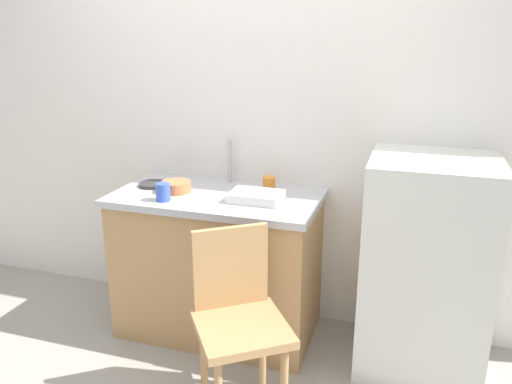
{
  "coord_description": "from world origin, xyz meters",
  "views": [
    {
      "loc": [
        0.94,
        -1.87,
        1.73
      ],
      "look_at": [
        0.15,
        0.6,
        0.92
      ],
      "focal_mm": 35.18,
      "sensor_mm": 36.0,
      "label": 1
    }
  ],
  "objects_px": {
    "hotplate": "(153,184)",
    "cup_orange": "(269,183)",
    "dish_tray": "(256,196)",
    "refrigerator": "(425,267)",
    "chair": "(238,316)",
    "terracotta_bowl": "(176,187)",
    "cup_blue": "(163,192)"
  },
  "relations": [
    {
      "from": "chair",
      "to": "dish_tray",
      "type": "bearing_deg",
      "value": 63.92
    },
    {
      "from": "refrigerator",
      "to": "dish_tray",
      "type": "distance_m",
      "value": 0.96
    },
    {
      "from": "refrigerator",
      "to": "dish_tray",
      "type": "bearing_deg",
      "value": -176.21
    },
    {
      "from": "dish_tray",
      "to": "chair",
      "type": "bearing_deg",
      "value": -80.53
    },
    {
      "from": "dish_tray",
      "to": "cup_blue",
      "type": "height_order",
      "value": "cup_blue"
    },
    {
      "from": "hotplate",
      "to": "cup_blue",
      "type": "bearing_deg",
      "value": -50.68
    },
    {
      "from": "dish_tray",
      "to": "hotplate",
      "type": "xyz_separation_m",
      "value": [
        -0.67,
        0.08,
        -0.02
      ]
    },
    {
      "from": "chair",
      "to": "terracotta_bowl",
      "type": "xyz_separation_m",
      "value": [
        -0.58,
        0.58,
        0.4
      ]
    },
    {
      "from": "dish_tray",
      "to": "terracotta_bowl",
      "type": "bearing_deg",
      "value": 178.21
    },
    {
      "from": "chair",
      "to": "terracotta_bowl",
      "type": "relative_size",
      "value": 5.2
    },
    {
      "from": "terracotta_bowl",
      "to": "cup_blue",
      "type": "relative_size",
      "value": 1.75
    },
    {
      "from": "hotplate",
      "to": "cup_blue",
      "type": "relative_size",
      "value": 1.74
    },
    {
      "from": "dish_tray",
      "to": "terracotta_bowl",
      "type": "distance_m",
      "value": 0.49
    },
    {
      "from": "hotplate",
      "to": "cup_orange",
      "type": "height_order",
      "value": "cup_orange"
    },
    {
      "from": "hotplate",
      "to": "cup_orange",
      "type": "xyz_separation_m",
      "value": [
        0.68,
        0.14,
        0.03
      ]
    },
    {
      "from": "chair",
      "to": "dish_tray",
      "type": "height_order",
      "value": "dish_tray"
    },
    {
      "from": "refrigerator",
      "to": "cup_orange",
      "type": "bearing_deg",
      "value": 169.72
    },
    {
      "from": "refrigerator",
      "to": "chair",
      "type": "relative_size",
      "value": 1.3
    },
    {
      "from": "refrigerator",
      "to": "cup_blue",
      "type": "relative_size",
      "value": 11.86
    },
    {
      "from": "refrigerator",
      "to": "dish_tray",
      "type": "relative_size",
      "value": 4.13
    },
    {
      "from": "dish_tray",
      "to": "cup_orange",
      "type": "xyz_separation_m",
      "value": [
        0.01,
        0.22,
        0.01
      ]
    },
    {
      "from": "chair",
      "to": "terracotta_bowl",
      "type": "bearing_deg",
      "value": 99.53
    },
    {
      "from": "refrigerator",
      "to": "hotplate",
      "type": "height_order",
      "value": "refrigerator"
    },
    {
      "from": "refrigerator",
      "to": "cup_orange",
      "type": "height_order",
      "value": "refrigerator"
    },
    {
      "from": "refrigerator",
      "to": "hotplate",
      "type": "bearing_deg",
      "value": 179.25
    },
    {
      "from": "chair",
      "to": "cup_blue",
      "type": "distance_m",
      "value": 0.82
    },
    {
      "from": "refrigerator",
      "to": "terracotta_bowl",
      "type": "height_order",
      "value": "refrigerator"
    },
    {
      "from": "dish_tray",
      "to": "cup_orange",
      "type": "bearing_deg",
      "value": 87.46
    },
    {
      "from": "cup_orange",
      "to": "chair",
      "type": "bearing_deg",
      "value": -83.89
    },
    {
      "from": "terracotta_bowl",
      "to": "hotplate",
      "type": "height_order",
      "value": "terracotta_bowl"
    },
    {
      "from": "chair",
      "to": "cup_blue",
      "type": "bearing_deg",
      "value": 108.75
    },
    {
      "from": "refrigerator",
      "to": "cup_blue",
      "type": "bearing_deg",
      "value": -171.44
    }
  ]
}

